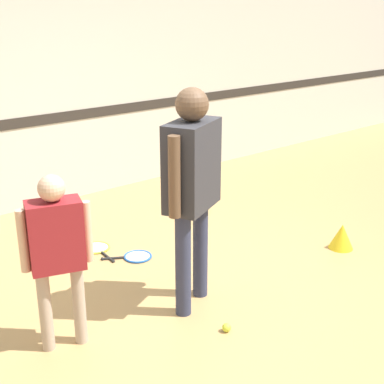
{
  "coord_description": "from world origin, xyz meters",
  "views": [
    {
      "loc": [
        -2.47,
        -2.75,
        2.28
      ],
      "look_at": [
        -0.07,
        0.14,
        0.95
      ],
      "focal_mm": 50.0,
      "sensor_mm": 36.0,
      "label": 1
    }
  ],
  "objects_px": {
    "person_instructor": "(192,177)",
    "training_cone": "(342,236)",
    "racket_second_spare": "(136,257)",
    "tennis_ball_by_spare_racket": "(70,252)",
    "racket_spare_on_floor": "(97,248)",
    "tennis_ball_near_instructor": "(227,328)",
    "person_student_left": "(57,244)"
  },
  "relations": [
    {
      "from": "person_instructor",
      "to": "training_cone",
      "type": "bearing_deg",
      "value": -29.76
    },
    {
      "from": "racket_second_spare",
      "to": "tennis_ball_by_spare_racket",
      "type": "height_order",
      "value": "tennis_ball_by_spare_racket"
    },
    {
      "from": "person_instructor",
      "to": "racket_second_spare",
      "type": "bearing_deg",
      "value": 58.33
    },
    {
      "from": "racket_spare_on_floor",
      "to": "tennis_ball_near_instructor",
      "type": "relative_size",
      "value": 8.02
    },
    {
      "from": "tennis_ball_near_instructor",
      "to": "training_cone",
      "type": "xyz_separation_m",
      "value": [
        1.85,
        0.32,
        0.09
      ]
    },
    {
      "from": "racket_spare_on_floor",
      "to": "tennis_ball_near_instructor",
      "type": "bearing_deg",
      "value": 4.92
    },
    {
      "from": "tennis_ball_near_instructor",
      "to": "tennis_ball_by_spare_racket",
      "type": "distance_m",
      "value": 1.91
    },
    {
      "from": "person_instructor",
      "to": "racket_second_spare",
      "type": "height_order",
      "value": "person_instructor"
    },
    {
      "from": "person_student_left",
      "to": "tennis_ball_near_instructor",
      "type": "height_order",
      "value": "person_student_left"
    },
    {
      "from": "person_instructor",
      "to": "tennis_ball_near_instructor",
      "type": "height_order",
      "value": "person_instructor"
    },
    {
      "from": "training_cone",
      "to": "racket_second_spare",
      "type": "bearing_deg",
      "value": 146.36
    },
    {
      "from": "tennis_ball_near_instructor",
      "to": "racket_second_spare",
      "type": "bearing_deg",
      "value": 83.41
    },
    {
      "from": "racket_spare_on_floor",
      "to": "person_instructor",
      "type": "bearing_deg",
      "value": 7.52
    },
    {
      "from": "racket_spare_on_floor",
      "to": "training_cone",
      "type": "bearing_deg",
      "value": 55.22
    },
    {
      "from": "person_instructor",
      "to": "person_student_left",
      "type": "height_order",
      "value": "person_instructor"
    },
    {
      "from": "tennis_ball_near_instructor",
      "to": "training_cone",
      "type": "height_order",
      "value": "training_cone"
    },
    {
      "from": "racket_spare_on_floor",
      "to": "tennis_ball_by_spare_racket",
      "type": "xyz_separation_m",
      "value": [
        -0.27,
        0.05,
        0.02
      ]
    },
    {
      "from": "person_instructor",
      "to": "racket_spare_on_floor",
      "type": "height_order",
      "value": "person_instructor"
    },
    {
      "from": "racket_spare_on_floor",
      "to": "racket_second_spare",
      "type": "height_order",
      "value": "same"
    },
    {
      "from": "tennis_ball_near_instructor",
      "to": "tennis_ball_by_spare_racket",
      "type": "height_order",
      "value": "same"
    },
    {
      "from": "racket_second_spare",
      "to": "tennis_ball_near_instructor",
      "type": "bearing_deg",
      "value": 113.64
    },
    {
      "from": "person_instructor",
      "to": "training_cone",
      "type": "height_order",
      "value": "person_instructor"
    },
    {
      "from": "racket_spare_on_floor",
      "to": "tennis_ball_by_spare_racket",
      "type": "height_order",
      "value": "tennis_ball_by_spare_racket"
    },
    {
      "from": "person_student_left",
      "to": "tennis_ball_by_spare_racket",
      "type": "xyz_separation_m",
      "value": [
        0.7,
        1.27,
        -0.75
      ]
    },
    {
      "from": "tennis_ball_near_instructor",
      "to": "tennis_ball_by_spare_racket",
      "type": "xyz_separation_m",
      "value": [
        -0.29,
        1.88,
        0.0
      ]
    },
    {
      "from": "person_student_left",
      "to": "racket_spare_on_floor",
      "type": "xyz_separation_m",
      "value": [
        0.96,
        1.22,
        -0.77
      ]
    },
    {
      "from": "racket_spare_on_floor",
      "to": "training_cone",
      "type": "distance_m",
      "value": 2.41
    },
    {
      "from": "person_student_left",
      "to": "training_cone",
      "type": "relative_size",
      "value": 5.04
    },
    {
      "from": "person_student_left",
      "to": "racket_second_spare",
      "type": "bearing_deg",
      "value": 53.71
    },
    {
      "from": "person_instructor",
      "to": "person_student_left",
      "type": "xyz_separation_m",
      "value": [
        -1.04,
        0.14,
        -0.29
      ]
    },
    {
      "from": "person_instructor",
      "to": "tennis_ball_by_spare_racket",
      "type": "relative_size",
      "value": 26.22
    },
    {
      "from": "racket_second_spare",
      "to": "training_cone",
      "type": "bearing_deg",
      "value": 176.58
    }
  ]
}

